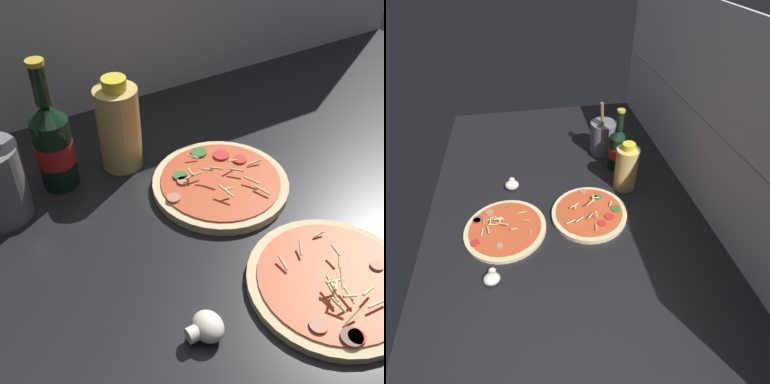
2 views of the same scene
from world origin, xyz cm
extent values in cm
cube|color=black|center=(0.00, 0.00, 1.25)|extent=(160.00, 90.00, 2.50)
cylinder|color=beige|center=(2.17, -19.51, 3.17)|extent=(25.46, 25.46, 1.34)
cylinder|color=#C14C28|center=(2.17, -19.51, 3.99)|extent=(22.41, 22.41, 0.30)
cylinder|color=red|center=(-2.04, -28.42, 4.34)|extent=(2.41, 2.41, 0.40)
cylinder|color=#B7755B|center=(9.37, -21.01, 4.34)|extent=(2.05, 2.05, 0.40)
cylinder|color=#B7755B|center=(-5.15, -24.55, 4.34)|extent=(2.63, 2.63, 0.40)
cylinder|color=brown|center=(-2.59, -28.09, 4.34)|extent=(3.04, 3.04, 0.40)
cylinder|color=beige|center=(3.78, -24.33, 5.56)|extent=(2.65, 0.90, 0.86)
cylinder|color=beige|center=(5.92, -11.89, 4.60)|extent=(1.94, 0.44, 0.78)
cylinder|color=beige|center=(4.96, -16.50, 5.86)|extent=(0.64, 2.15, 0.61)
cylinder|color=beige|center=(-1.25, -23.86, 5.31)|extent=(0.99, 2.66, 1.18)
cylinder|color=beige|center=(-2.82, -13.86, 4.82)|extent=(0.63, 2.61, 0.90)
cylinder|color=beige|center=(3.78, -26.26, 4.98)|extent=(3.15, 0.60, 0.41)
cylinder|color=beige|center=(0.76, -20.85, 5.91)|extent=(2.87, 0.97, 0.67)
cylinder|color=beige|center=(3.20, -18.94, 6.60)|extent=(1.44, 1.68, 0.79)
cylinder|color=beige|center=(1.25, -13.00, 5.06)|extent=(1.56, 2.26, 1.06)
cylinder|color=beige|center=(0.72, -23.84, 5.92)|extent=(2.42, 0.80, 1.13)
cylinder|color=beige|center=(0.32, -21.75, 6.35)|extent=(1.73, 1.59, 0.76)
cylinder|color=beige|center=(1.35, -23.12, 5.16)|extent=(0.99, 3.11, 0.70)
cylinder|color=beige|center=(1.91, -20.99, 5.99)|extent=(2.01, 2.69, 1.18)
cylinder|color=beige|center=(-0.61, -21.79, 5.62)|extent=(0.83, 3.20, 1.12)
cylinder|color=beige|center=(-0.23, -21.21, 5.79)|extent=(1.00, 3.25, 0.78)
cylinder|color=beige|center=(-0.71, -26.02, 5.10)|extent=(2.85, 0.75, 1.31)
cylinder|color=beige|center=(-0.12, 7.76, 3.29)|extent=(24.83, 24.83, 1.59)
cylinder|color=#C14C28|center=(-0.12, 7.76, 4.24)|extent=(21.85, 21.85, 0.30)
cylinder|color=red|center=(3.87, 13.57, 4.59)|extent=(3.09, 3.09, 0.40)
cylinder|color=#336628|center=(-5.99, 12.09, 4.59)|extent=(2.58, 2.58, 0.40)
cylinder|color=#336628|center=(0.61, 16.54, 4.59)|extent=(3.15, 3.15, 0.40)
cylinder|color=red|center=(6.22, 10.66, 4.59)|extent=(2.60, 2.60, 0.40)
cylinder|color=#B7755B|center=(-6.23, 10.54, 4.59)|extent=(2.19, 2.19, 0.40)
cylinder|color=#B7755B|center=(-9.87, 7.36, 4.59)|extent=(2.37, 2.37, 0.40)
cylinder|color=beige|center=(-1.40, 15.24, 5.16)|extent=(1.98, 1.44, 1.00)
cylinder|color=beige|center=(4.26, 0.94, 5.02)|extent=(1.39, 3.12, 0.47)
cylinder|color=beige|center=(3.24, 7.43, 5.49)|extent=(2.07, 2.12, 0.39)
cylinder|color=beige|center=(-2.17, 9.02, 6.64)|extent=(1.80, 1.74, 0.38)
cylinder|color=beige|center=(-4.39, 10.00, 5.50)|extent=(3.24, 0.38, 0.56)
cylinder|color=beige|center=(-1.28, 3.41, 5.92)|extent=(1.89, 0.63, 0.50)
cylinder|color=beige|center=(-4.54, 10.86, 5.79)|extent=(0.57, 2.31, 0.54)
cylinder|color=beige|center=(-0.84, 7.98, 7.11)|extent=(1.80, 2.06, 0.64)
cylinder|color=beige|center=(3.97, 3.78, 5.34)|extent=(1.79, 2.81, 0.60)
cylinder|color=beige|center=(3.52, 9.38, 6.25)|extent=(2.21, 0.51, 1.01)
cylinder|color=beige|center=(-1.94, 3.19, 5.91)|extent=(1.32, 3.21, 1.12)
cylinder|color=beige|center=(7.79, 8.23, 4.95)|extent=(2.74, 0.75, 0.78)
cylinder|color=black|center=(-24.72, 23.68, 9.28)|extent=(6.67, 6.67, 13.57)
cone|color=black|center=(-24.72, 23.68, 17.63)|extent=(6.67, 6.67, 3.13)
cylinder|color=black|center=(-24.72, 23.68, 22.67)|extent=(2.53, 2.53, 6.95)
cylinder|color=gold|center=(-24.72, 23.68, 26.55)|extent=(2.91, 2.91, 0.80)
cylinder|color=red|center=(-24.72, 23.68, 9.55)|extent=(6.73, 6.73, 4.34)
cylinder|color=#D6B766|center=(-12.44, 23.41, 10.54)|extent=(7.98, 7.98, 16.08)
cylinder|color=yellow|center=(-12.44, 23.41, 19.68)|extent=(4.39, 4.39, 2.19)
cylinder|color=white|center=(-20.00, -17.21, 4.23)|extent=(2.22, 2.22, 2.22)
ellipsoid|color=silver|center=(-18.02, -17.21, 4.23)|extent=(4.20, 4.94, 3.46)
camera|label=1|loc=(-38.19, -47.71, 60.02)|focal=45.00mm
camera|label=2|loc=(67.71, -7.96, 74.37)|focal=28.00mm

